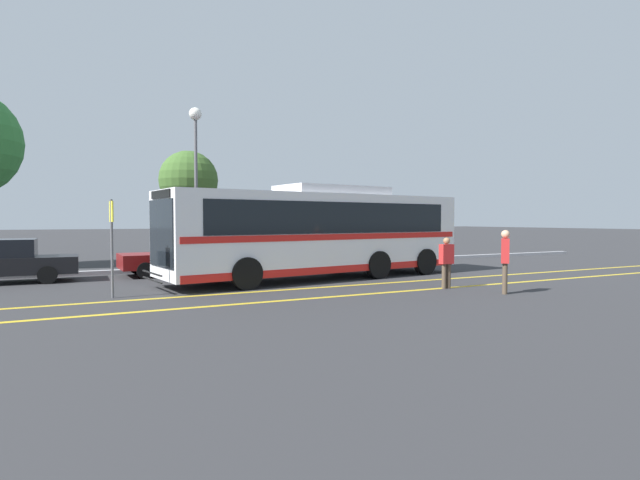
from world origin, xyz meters
TOP-DOWN VIEW (x-y plane):
  - ground_plane at (0.00, 0.00)m, footprint 220.00×220.00m
  - lane_strip_0 at (1.46, -2.29)m, footprint 31.38×0.20m
  - lane_strip_1 at (1.46, -4.13)m, footprint 31.38×0.20m
  - curb_strip at (1.46, 4.93)m, footprint 39.38×0.36m
  - transit_bus at (1.47, -0.09)m, footprint 11.89×4.06m
  - parked_car_1 at (-3.02, 3.52)m, footprint 4.04×2.11m
  - pedestrian_0 at (4.51, -5.84)m, footprint 0.46×0.45m
  - pedestrian_1 at (3.76, -4.22)m, footprint 0.43×0.23m
  - bus_stop_sign at (-5.61, -1.66)m, footprint 0.08×0.40m
  - street_lamp at (-1.64, 5.87)m, footprint 0.55×0.55m
  - tree_0 at (-1.25, 9.28)m, footprint 2.92×2.92m

SIDE VIEW (x-z plane):
  - ground_plane at x=0.00m, z-range 0.00..0.00m
  - lane_strip_0 at x=1.46m, z-range 0.00..0.01m
  - lane_strip_1 at x=1.46m, z-range 0.00..0.01m
  - curb_strip at x=1.46m, z-range 0.00..0.15m
  - parked_car_1 at x=-3.02m, z-range 0.02..1.32m
  - pedestrian_1 at x=3.76m, z-range 0.10..1.68m
  - pedestrian_0 at x=4.51m, z-range 0.14..1.96m
  - bus_stop_sign at x=-5.61m, z-range 0.34..3.01m
  - transit_bus at x=1.47m, z-range 0.06..3.40m
  - tree_0 at x=-1.25m, z-range 1.31..6.90m
  - street_lamp at x=-1.64m, z-range 1.71..8.73m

